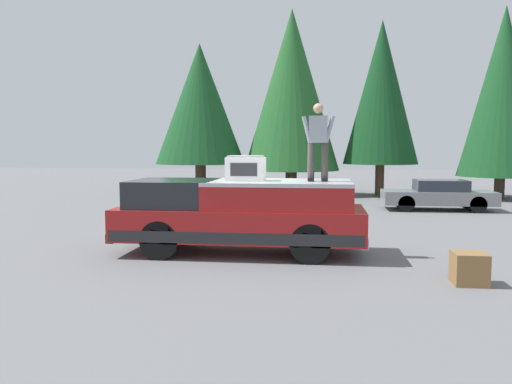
# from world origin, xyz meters

# --- Properties ---
(ground_plane) EXTENTS (90.00, 90.00, 0.00)m
(ground_plane) POSITION_xyz_m (0.00, 0.00, 0.00)
(ground_plane) COLOR slate
(pickup_truck) EXTENTS (2.01, 5.54, 1.65)m
(pickup_truck) POSITION_xyz_m (-0.38, 0.35, 0.87)
(pickup_truck) COLOR maroon
(pickup_truck) RESTS_ON ground
(compressor_unit) EXTENTS (0.65, 0.84, 0.56)m
(compressor_unit) POSITION_xyz_m (-0.40, 0.22, 1.93)
(compressor_unit) COLOR white
(compressor_unit) RESTS_ON pickup_truck
(person_on_truck_bed) EXTENTS (0.29, 0.72, 1.69)m
(person_on_truck_bed) POSITION_xyz_m (-0.42, -1.37, 2.55)
(person_on_truck_bed) COLOR #423D38
(person_on_truck_bed) RESTS_ON pickup_truck
(parked_car_grey) EXTENTS (1.64, 4.10, 1.16)m
(parked_car_grey) POSITION_xyz_m (8.43, -5.89, 0.58)
(parked_car_grey) COLOR gray
(parked_car_grey) RESTS_ON ground
(wooden_crate) EXTENTS (0.56, 0.56, 0.56)m
(wooden_crate) POSITION_xyz_m (-2.48, -4.03, 0.28)
(wooden_crate) COLOR olive
(wooden_crate) RESTS_ON ground
(conifer_far_left) EXTENTS (3.88, 3.88, 8.86)m
(conifer_far_left) POSITION_xyz_m (13.44, -9.76, 4.94)
(conifer_far_left) COLOR #4C3826
(conifer_far_left) RESTS_ON ground
(conifer_left) EXTENTS (3.64, 3.64, 8.55)m
(conifer_left) POSITION_xyz_m (14.15, -4.33, 5.05)
(conifer_left) COLOR #4C3826
(conifer_left) RESTS_ON ground
(conifer_center_left) EXTENTS (4.79, 4.79, 9.23)m
(conifer_center_left) POSITION_xyz_m (14.15, 0.05, 5.23)
(conifer_center_left) COLOR #4C3826
(conifer_center_left) RESTS_ON ground
(conifer_center_right) EXTENTS (4.54, 4.54, 7.61)m
(conifer_center_right) POSITION_xyz_m (13.89, 4.67, 4.57)
(conifer_center_right) COLOR #4C3826
(conifer_center_right) RESTS_ON ground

